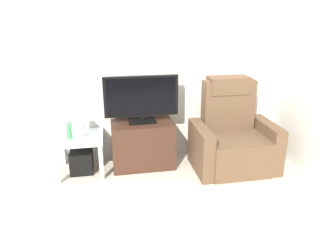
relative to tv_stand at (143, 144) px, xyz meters
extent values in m
plane|color=beige|center=(0.01, -0.85, -0.28)|extent=(6.40, 6.40, 0.00)
cube|color=silver|center=(0.01, 0.28, 1.02)|extent=(6.40, 0.06, 2.60)
cube|color=#3D2319|center=(0.00, 0.00, 0.00)|extent=(0.75, 0.44, 0.57)
cube|color=black|center=(0.00, -0.21, 0.11)|extent=(0.69, 0.02, 0.02)
cube|color=black|center=(0.00, -0.16, 0.15)|extent=(0.34, 0.11, 0.04)
cube|color=black|center=(0.00, 0.02, 0.30)|extent=(0.32, 0.20, 0.03)
cube|color=black|center=(0.00, 0.02, 0.34)|extent=(0.06, 0.04, 0.05)
cube|color=black|center=(0.00, 0.02, 0.60)|extent=(0.88, 0.05, 0.49)
cube|color=black|center=(0.00, 0.00, 0.60)|extent=(0.81, 0.01, 0.44)
cube|color=brown|center=(1.08, -0.27, -0.07)|extent=(0.70, 0.72, 0.42)
cube|color=brown|center=(1.08, 0.00, 0.45)|extent=(0.64, 0.20, 0.62)
cube|color=brown|center=(1.08, 0.02, 0.70)|extent=(0.50, 0.26, 0.20)
cube|color=brown|center=(0.66, -0.27, 0.00)|extent=(0.14, 0.68, 0.56)
cube|color=brown|center=(1.50, -0.27, 0.00)|extent=(0.14, 0.68, 0.56)
cube|color=silver|center=(-0.74, -0.03, 0.15)|extent=(0.54, 0.54, 0.04)
cube|color=silver|center=(-0.98, -0.27, -0.07)|extent=(0.04, 0.04, 0.42)
cube|color=silver|center=(-0.51, -0.27, -0.07)|extent=(0.04, 0.04, 0.42)
cube|color=silver|center=(-0.98, 0.21, -0.07)|extent=(0.04, 0.04, 0.42)
cube|color=silver|center=(-0.51, 0.21, -0.07)|extent=(0.04, 0.04, 0.42)
cube|color=black|center=(-0.74, -0.03, -0.15)|extent=(0.26, 0.26, 0.26)
cube|color=#388C4C|center=(-0.84, -0.05, 0.26)|extent=(0.04, 0.13, 0.17)
cube|color=white|center=(-0.71, -0.02, 0.29)|extent=(0.07, 0.20, 0.24)
camera|label=1|loc=(-0.37, -3.58, 1.54)|focal=33.79mm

